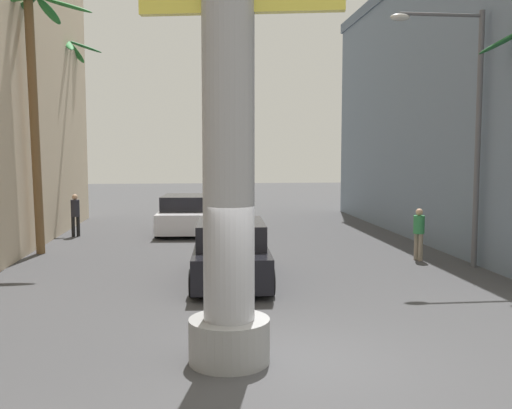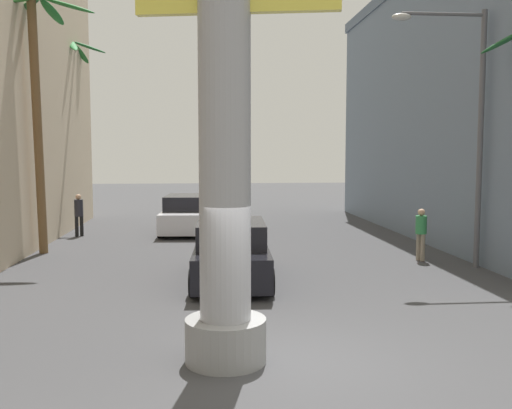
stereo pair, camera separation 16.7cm
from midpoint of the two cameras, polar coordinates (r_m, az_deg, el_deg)
name	(u,v)px [view 1 (the left image)]	position (r m, az deg, el deg)	size (l,w,h in m)	color
ground_plane	(240,254)	(18.92, -1.91, -4.94)	(89.84, 89.84, 0.00)	#424244
building_right	(494,104)	(24.95, 22.49, 9.24)	(7.39, 20.33, 10.51)	slate
neon_sign_pole	(228,26)	(9.03, -3.33, 17.41)	(3.49, 1.29, 11.28)	#9E9EA3
street_lamp	(465,113)	(17.39, 19.87, 8.56)	(2.74, 0.28, 7.31)	#59595E
car_lead	(231,253)	(14.86, -2.86, -4.84)	(2.16, 4.70, 1.56)	black
car_far	(185,215)	(24.16, -7.34, -1.02)	(2.33, 4.85, 1.56)	black
palm_tree_mid_left	(35,84)	(19.86, -21.43, 11.13)	(3.34, 3.52, 8.28)	brown
palm_tree_far_left	(67,117)	(27.38, -18.57, 8.28)	(3.21, 3.08, 8.47)	brown
pedestrian_far_left	(75,212)	(23.79, -17.81, -0.73)	(0.47, 0.47, 1.69)	black
pedestrian_mid_right	(419,230)	(18.33, 15.72, -2.48)	(0.43, 0.43, 1.61)	gray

